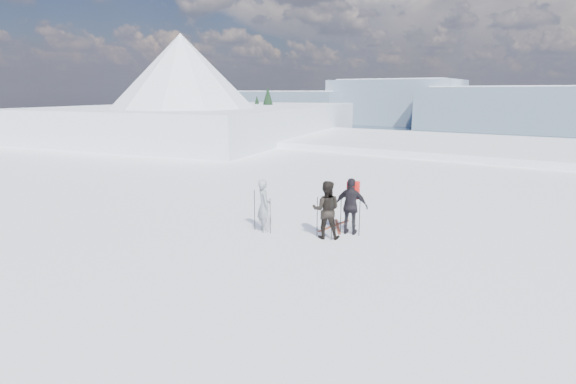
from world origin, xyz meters
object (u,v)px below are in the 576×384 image
object	(u,v)px
skier_dark	(326,210)
skier_pack	(351,206)
skier_grey	(264,206)
skis_loose	(336,226)

from	to	relation	value
skier_dark	skier_pack	xyz separation A→B (m)	(0.48, 0.79, 0.00)
skier_dark	skier_grey	bearing A→B (deg)	-11.63
skier_pack	skis_loose	xyz separation A→B (m)	(-0.75, 0.46, -0.90)
skier_pack	skis_loose	size ratio (longest dim) A/B	1.08
skis_loose	skier_dark	bearing A→B (deg)	-77.73
skier_dark	skier_pack	bearing A→B (deg)	-145.68
skier_dark	skis_loose	bearing A→B (deg)	-102.05
skier_pack	skier_dark	bearing A→B (deg)	46.43
skier_dark	skis_loose	distance (m)	1.56
skier_grey	skier_dark	distance (m)	2.10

